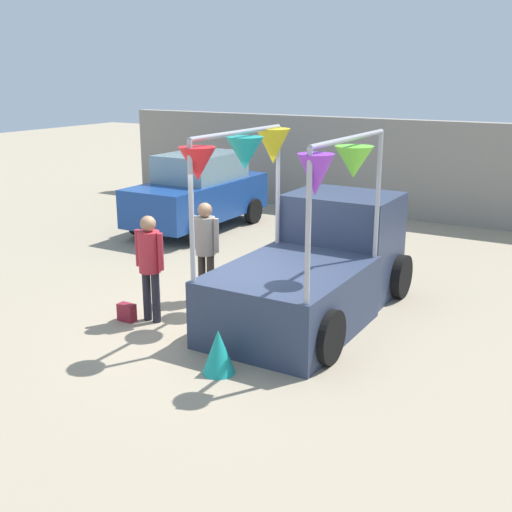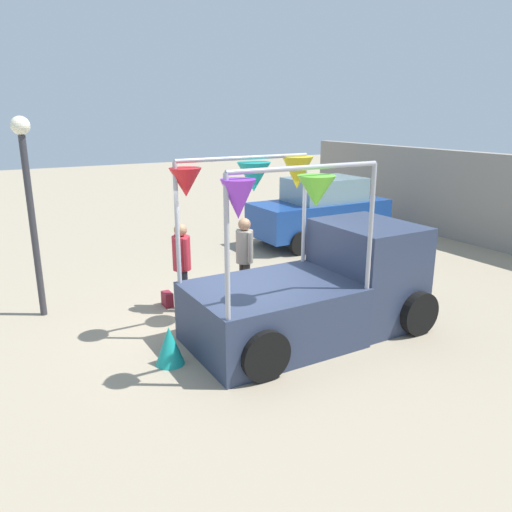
{
  "view_description": "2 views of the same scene",
  "coord_description": "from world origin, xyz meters",
  "px_view_note": "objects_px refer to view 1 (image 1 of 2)",
  "views": [
    {
      "loc": [
        4.99,
        -7.9,
        3.81
      ],
      "look_at": [
        0.32,
        0.1,
        1.13
      ],
      "focal_mm": 45.0,
      "sensor_mm": 36.0,
      "label": 1
    },
    {
      "loc": [
        7.25,
        -3.8,
        3.65
      ],
      "look_at": [
        0.42,
        0.13,
        1.39
      ],
      "focal_mm": 35.0,
      "sensor_mm": 36.0,
      "label": 2
    }
  ],
  "objects_px": {
    "person_vendor": "(206,242)",
    "folded_kite_bundle_teal": "(218,352)",
    "person_customer": "(150,258)",
    "handbag": "(127,312)",
    "vendor_truck": "(318,260)",
    "parked_car": "(199,192)"
  },
  "relations": [
    {
      "from": "person_vendor",
      "to": "folded_kite_bundle_teal",
      "type": "bearing_deg",
      "value": -52.3
    },
    {
      "from": "person_customer",
      "to": "handbag",
      "type": "relative_size",
      "value": 6.08
    },
    {
      "from": "person_customer",
      "to": "handbag",
      "type": "xyz_separation_m",
      "value": [
        -0.35,
        -0.2,
        -0.89
      ]
    },
    {
      "from": "person_customer",
      "to": "folded_kite_bundle_teal",
      "type": "distance_m",
      "value": 2.28
    },
    {
      "from": "vendor_truck",
      "to": "person_vendor",
      "type": "relative_size",
      "value": 2.42
    },
    {
      "from": "person_customer",
      "to": "person_vendor",
      "type": "height_order",
      "value": "person_vendor"
    },
    {
      "from": "vendor_truck",
      "to": "person_customer",
      "type": "xyz_separation_m",
      "value": [
        -2.05,
        -1.73,
        0.16
      ]
    },
    {
      "from": "person_customer",
      "to": "handbag",
      "type": "distance_m",
      "value": 0.98
    },
    {
      "from": "vendor_truck",
      "to": "handbag",
      "type": "relative_size",
      "value": 14.77
    },
    {
      "from": "parked_car",
      "to": "folded_kite_bundle_teal",
      "type": "distance_m",
      "value": 8.07
    },
    {
      "from": "parked_car",
      "to": "handbag",
      "type": "distance_m",
      "value": 6.25
    },
    {
      "from": "parked_car",
      "to": "person_customer",
      "type": "distance_m",
      "value": 6.17
    },
    {
      "from": "vendor_truck",
      "to": "folded_kite_bundle_teal",
      "type": "distance_m",
      "value": 2.78
    },
    {
      "from": "person_vendor",
      "to": "person_customer",
      "type": "bearing_deg",
      "value": -98.71
    },
    {
      "from": "person_customer",
      "to": "folded_kite_bundle_teal",
      "type": "xyz_separation_m",
      "value": [
        1.91,
        -0.99,
        -0.73
      ]
    },
    {
      "from": "handbag",
      "to": "person_customer",
      "type": "bearing_deg",
      "value": 29.74
    },
    {
      "from": "parked_car",
      "to": "person_customer",
      "type": "relative_size",
      "value": 2.35
    },
    {
      "from": "parked_car",
      "to": "folded_kite_bundle_teal",
      "type": "relative_size",
      "value": 6.67
    },
    {
      "from": "vendor_truck",
      "to": "handbag",
      "type": "distance_m",
      "value": 3.16
    },
    {
      "from": "vendor_truck",
      "to": "folded_kite_bundle_teal",
      "type": "height_order",
      "value": "vendor_truck"
    },
    {
      "from": "vendor_truck",
      "to": "person_vendor",
      "type": "height_order",
      "value": "vendor_truck"
    },
    {
      "from": "vendor_truck",
      "to": "parked_car",
      "type": "height_order",
      "value": "vendor_truck"
    }
  ]
}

